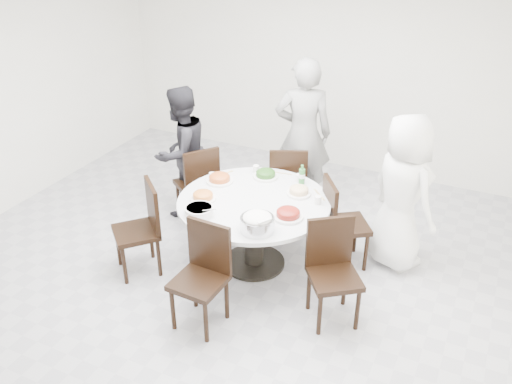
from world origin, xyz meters
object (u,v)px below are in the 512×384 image
at_px(chair_n, 287,182).
at_px(diner_left, 181,152).
at_px(chair_nw, 196,183).
at_px(chair_ne, 346,223).
at_px(diner_middle, 303,134).
at_px(beverage_bottle, 302,175).
at_px(chair_sw, 136,230).
at_px(diner_right, 402,193).
at_px(dining_table, 254,233).
at_px(rice_bowl, 257,224).
at_px(chair_se, 335,276).
at_px(chair_s, 199,280).
at_px(soup_bowl, 199,211).

height_order(chair_n, diner_left, diner_left).
bearing_deg(chair_nw, chair_ne, 121.89).
relative_size(diner_middle, beverage_bottle, 8.51).
height_order(chair_sw, diner_right, diner_right).
relative_size(dining_table, rice_bowl, 4.89).
distance_m(chair_n, chair_se, 1.80).
bearing_deg(chair_s, soup_bowl, 121.49).
bearing_deg(rice_bowl, diner_right, 48.14).
height_order(chair_n, chair_se, same).
height_order(chair_se, diner_left, diner_left).
xyz_separation_m(chair_se, diner_middle, (-1.03, 1.87, 0.44)).
xyz_separation_m(chair_nw, rice_bowl, (1.25, -1.01, 0.34)).
relative_size(chair_n, soup_bowl, 3.50).
xyz_separation_m(dining_table, beverage_bottle, (0.29, 0.53, 0.48)).
distance_m(chair_n, diner_middle, 0.60).
height_order(dining_table, chair_sw, chair_sw).
height_order(dining_table, chair_s, chair_s).
bearing_deg(chair_n, dining_table, 69.28).
xyz_separation_m(chair_ne, chair_sw, (-1.83, -1.02, 0.00)).
distance_m(dining_table, chair_se, 1.10).
bearing_deg(chair_n, chair_s, 66.63).
bearing_deg(chair_ne, dining_table, 82.97).
bearing_deg(chair_n, chair_se, 101.83).
bearing_deg(soup_bowl, beverage_bottle, 57.55).
bearing_deg(chair_s, chair_nw, 124.32).
bearing_deg(chair_nw, chair_sw, 34.83).
bearing_deg(chair_n, chair_sw, 35.51).
height_order(diner_middle, soup_bowl, diner_middle).
bearing_deg(chair_sw, soup_bowl, 53.44).
relative_size(dining_table, beverage_bottle, 6.98).
bearing_deg(diner_right, chair_se, 111.42).
xyz_separation_m(dining_table, chair_sw, (-1.00, -0.60, 0.10)).
height_order(rice_bowl, beverage_bottle, beverage_bottle).
relative_size(chair_nw, chair_s, 1.00).
bearing_deg(chair_se, beverage_bottle, 89.25).
xyz_separation_m(chair_se, soup_bowl, (-1.33, -0.01, 0.32)).
relative_size(dining_table, chair_n, 1.58).
distance_m(chair_s, diner_left, 2.05).
distance_m(chair_se, soup_bowl, 1.37).
height_order(chair_n, beverage_bottle, beverage_bottle).
distance_m(chair_n, chair_nw, 1.05).
distance_m(dining_table, diner_left, 1.44).
height_order(chair_nw, soup_bowl, chair_nw).
height_order(chair_ne, rice_bowl, chair_ne).
bearing_deg(chair_nw, dining_table, 96.97).
relative_size(diner_right, diner_left, 1.04).
bearing_deg(dining_table, diner_right, 27.47).
bearing_deg(chair_sw, chair_nw, 131.67).
distance_m(dining_table, soup_bowl, 0.71).
bearing_deg(rice_bowl, chair_ne, 57.90).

